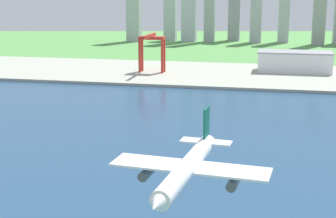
% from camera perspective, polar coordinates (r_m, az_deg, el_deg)
% --- Properties ---
extents(ground_plane, '(2400.00, 2400.00, 0.00)m').
position_cam_1_polar(ground_plane, '(287.78, 3.87, -2.30)').
color(ground_plane, '#539248').
extents(water_bay, '(840.00, 360.00, 0.15)m').
position_cam_1_polar(water_bay, '(231.21, 1.65, -6.15)').
color(water_bay, navy).
rests_on(water_bay, ground).
extents(industrial_pier, '(840.00, 140.00, 2.50)m').
position_cam_1_polar(industrial_pier, '(472.29, 7.30, 3.86)').
color(industrial_pier, '#A1A494').
rests_on(industrial_pier, ground).
extents(airplane_landing, '(37.57, 44.98, 13.98)m').
position_cam_1_polar(airplane_landing, '(115.07, 2.17, -6.71)').
color(airplane_landing, white).
extents(port_crane_red, '(23.89, 41.77, 35.99)m').
position_cam_1_polar(port_crane_red, '(471.67, -1.88, 7.29)').
color(port_crane_red, '#B72D23').
rests_on(port_crane_red, industrial_pier).
extents(warehouse_main, '(68.44, 32.14, 19.09)m').
position_cam_1_polar(warehouse_main, '(492.56, 14.09, 5.23)').
color(warehouse_main, white).
rests_on(warehouse_main, industrial_pier).
extents(distant_skyline, '(363.27, 66.89, 158.83)m').
position_cam_1_polar(distant_skyline, '(789.37, 9.78, 11.87)').
color(distant_skyline, '#AEB2B8').
rests_on(distant_skyline, ground).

